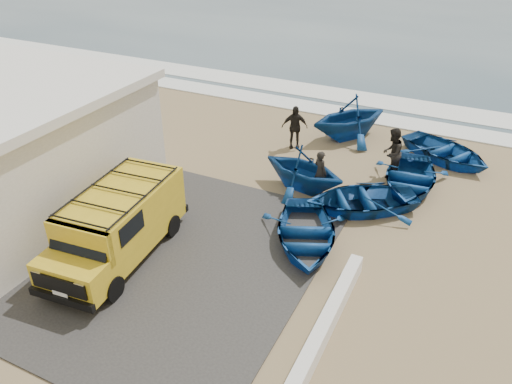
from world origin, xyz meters
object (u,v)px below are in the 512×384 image
(fisherman_front, at_px, (320,172))
(parapet, at_px, (323,331))
(boat_far_right, at_px, (446,151))
(boat_far_left, at_px, (349,117))
(boat_mid_left, at_px, (303,168))
(boat_mid_right, at_px, (410,178))
(fisherman_back, at_px, (295,127))
(van, at_px, (118,223))
(boat_near_right, at_px, (361,199))
(boat_near_left, at_px, (305,233))
(fisherman_middle, at_px, (392,153))

(fisherman_front, bearing_deg, parapet, 141.39)
(boat_far_right, bearing_deg, boat_far_left, 114.14)
(boat_mid_left, distance_m, boat_mid_right, 4.10)
(boat_far_right, relative_size, fisherman_back, 2.06)
(van, xyz_separation_m, boat_near_right, (5.92, 5.80, -0.78))
(boat_mid_left, distance_m, fisherman_front, 0.65)
(boat_near_left, bearing_deg, boat_mid_left, 89.17)
(van, xyz_separation_m, fisherman_middle, (6.28, 8.75, -0.18))
(boat_near_right, relative_size, boat_far_right, 1.00)
(van, distance_m, boat_near_right, 8.33)
(fisherman_front, height_order, fisherman_middle, fisherman_middle)
(parapet, distance_m, fisherman_middle, 9.36)
(fisherman_back, bearing_deg, boat_far_right, -10.50)
(van, relative_size, fisherman_middle, 2.64)
(fisherman_back, bearing_deg, boat_mid_right, -39.73)
(fisherman_front, bearing_deg, boat_mid_left, 34.23)
(boat_near_left, distance_m, fisherman_back, 7.24)
(parapet, xyz_separation_m, van, (-6.75, 0.57, 0.92))
(parapet, bearing_deg, van, 175.20)
(parapet, xyz_separation_m, boat_near_left, (-1.85, 3.56, 0.14))
(van, height_order, boat_mid_right, van)
(boat_mid_right, height_order, fisherman_middle, fisherman_middle)
(fisherman_front, bearing_deg, boat_near_left, 133.05)
(boat_mid_right, xyz_separation_m, fisherman_back, (-5.32, 1.42, 0.55))
(parapet, relative_size, van, 1.13)
(boat_near_left, bearing_deg, van, -171.96)
(boat_near_right, height_order, boat_mid_right, boat_mid_right)
(fisherman_middle, bearing_deg, boat_far_left, -133.02)
(boat_far_right, height_order, fisherman_front, fisherman_front)
(boat_near_left, height_order, boat_mid_left, boat_mid_left)
(boat_near_left, xyz_separation_m, boat_far_right, (3.18, 8.13, -0.00))
(boat_near_left, relative_size, fisherman_front, 2.35)
(boat_far_right, bearing_deg, parapet, -156.17)
(boat_near_right, relative_size, fisherman_back, 2.07)
(boat_near_left, height_order, boat_far_right, boat_near_left)
(boat_near_right, distance_m, boat_mid_right, 2.63)
(boat_far_left, bearing_deg, fisherman_back, -95.27)
(van, relative_size, boat_mid_left, 1.61)
(boat_near_left, distance_m, fisherman_middle, 5.94)
(boat_mid_right, bearing_deg, fisherman_middle, 139.16)
(boat_mid_left, height_order, fisherman_back, fisherman_back)
(parapet, bearing_deg, fisherman_middle, 92.91)
(boat_near_left, relative_size, boat_mid_right, 0.99)
(boat_mid_right, bearing_deg, boat_near_left, -119.69)
(van, bearing_deg, fisherman_back, 73.95)
(parapet, distance_m, boat_near_right, 6.42)
(boat_near_right, bearing_deg, parapet, -25.81)
(boat_near_left, height_order, boat_far_left, boat_far_left)
(boat_near_right, bearing_deg, fisherman_front, -139.08)
(boat_mid_right, height_order, fisherman_back, fisherman_back)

